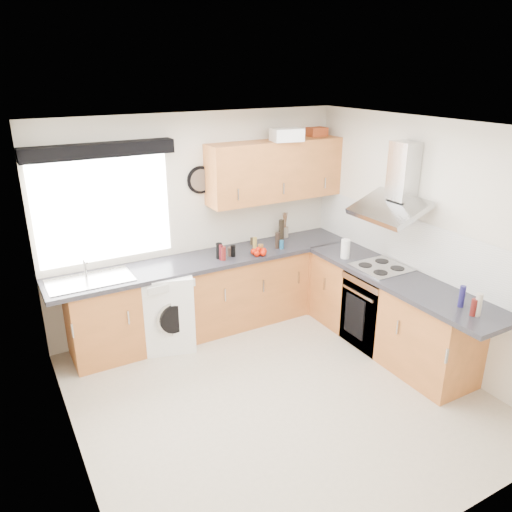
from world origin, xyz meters
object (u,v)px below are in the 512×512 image
oven (377,308)px  extractor_hood (396,189)px  upper_cabinets (275,170)px  washing_machine (165,308)px

oven → extractor_hood: bearing=-0.0°
upper_cabinets → washing_machine: (-1.53, -0.19, -1.36)m
oven → upper_cabinets: (-0.55, 1.32, 1.38)m
upper_cabinets → extractor_hood: bearing=-63.9°
oven → washing_machine: bearing=151.4°
upper_cabinets → washing_machine: upper_cabinets is taller
extractor_hood → washing_machine: size_ratio=0.88×
oven → washing_machine: 2.37m
upper_cabinets → washing_machine: bearing=-172.9°
oven → extractor_hood: size_ratio=1.09×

